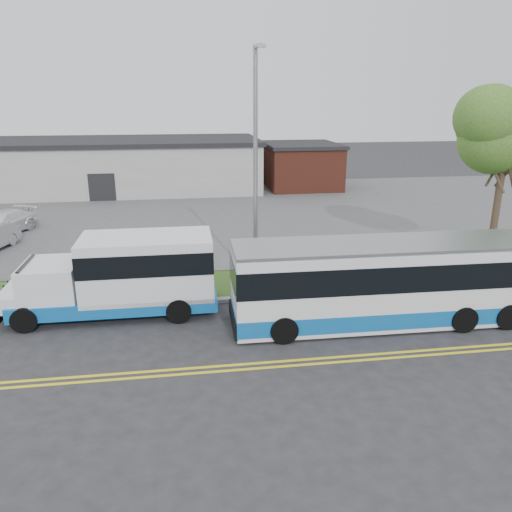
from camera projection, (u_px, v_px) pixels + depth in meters
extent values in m
plane|color=#28282B|center=(187.00, 315.00, 18.52)|extent=(140.00, 140.00, 0.00)
cube|color=yellow|center=(189.00, 368.00, 14.89)|extent=(70.00, 0.12, 0.01)
cube|color=yellow|center=(189.00, 374.00, 14.61)|extent=(70.00, 0.12, 0.01)
cube|color=#9E9B93|center=(186.00, 302.00, 19.53)|extent=(80.00, 0.30, 0.15)
cube|color=#2E531B|center=(186.00, 286.00, 21.23)|extent=(80.00, 3.30, 0.10)
cube|color=#4C4C4F|center=(183.00, 213.00, 34.51)|extent=(80.00, 25.00, 0.10)
cube|color=#9E9E99|center=(109.00, 167.00, 42.49)|extent=(25.00, 10.00, 4.00)
cube|color=black|center=(107.00, 141.00, 41.83)|extent=(25.40, 10.40, 0.35)
cube|color=black|center=(102.00, 188.00, 38.10)|extent=(2.00, 0.15, 2.20)
cube|color=brown|center=(301.00, 167.00, 43.94)|extent=(6.00, 7.00, 3.60)
cube|color=black|center=(301.00, 145.00, 43.34)|extent=(6.30, 7.30, 0.30)
cylinder|color=#39251F|center=(495.00, 219.00, 22.56)|extent=(0.32, 0.32, 4.76)
ellipsoid|color=#305B1F|center=(508.00, 134.00, 21.42)|extent=(5.20, 5.20, 4.42)
cylinder|color=gray|center=(255.00, 172.00, 20.10)|extent=(0.18, 0.18, 9.50)
cylinder|color=gray|center=(258.00, 46.00, 18.02)|extent=(0.12, 1.40, 0.12)
cube|color=gray|center=(261.00, 46.00, 17.43)|extent=(0.35, 0.18, 0.12)
cube|color=#0F5CAB|center=(118.00, 298.00, 18.55)|extent=(7.28, 2.48, 0.53)
cube|color=white|center=(148.00, 266.00, 18.34)|extent=(4.71, 2.47, 2.25)
cube|color=black|center=(147.00, 256.00, 18.22)|extent=(4.74, 2.51, 0.80)
cube|color=white|center=(52.00, 280.00, 17.97)|extent=(1.93, 2.30, 1.28)
cube|color=black|center=(27.00, 275.00, 17.80)|extent=(0.11, 2.03, 0.96)
cube|color=white|center=(19.00, 295.00, 17.97)|extent=(1.08, 2.20, 0.59)
cube|color=black|center=(7.00, 304.00, 18.00)|extent=(0.17, 2.19, 0.53)
sphere|color=#FFD88C|center=(11.00, 290.00, 18.67)|extent=(0.21, 0.21, 0.21)
cylinder|color=black|center=(24.00, 320.00, 17.08)|extent=(0.90, 0.30, 0.90)
cylinder|color=black|center=(42.00, 295.00, 19.26)|extent=(0.90, 0.30, 0.90)
cylinder|color=black|center=(179.00, 311.00, 17.81)|extent=(0.90, 0.30, 0.90)
cylinder|color=black|center=(179.00, 287.00, 19.99)|extent=(0.90, 0.30, 0.90)
cube|color=white|center=(383.00, 283.00, 17.56)|extent=(10.66, 2.57, 2.80)
cube|color=#0F5CAB|center=(381.00, 308.00, 17.86)|extent=(10.67, 2.59, 0.58)
cube|color=black|center=(385.00, 268.00, 17.40)|extent=(10.69, 2.61, 0.92)
cube|color=black|center=(235.00, 281.00, 16.79)|extent=(0.13, 2.22, 1.54)
cube|color=black|center=(233.00, 319.00, 17.21)|extent=(0.15, 2.42, 0.48)
cube|color=gray|center=(387.00, 244.00, 17.13)|extent=(10.66, 2.57, 0.12)
cylinder|color=black|center=(284.00, 330.00, 16.32)|extent=(0.93, 0.32, 0.93)
cylinder|color=black|center=(273.00, 303.00, 18.48)|extent=(0.93, 0.32, 0.93)
cylinder|color=black|center=(464.00, 319.00, 17.12)|extent=(0.93, 0.32, 0.93)
cylinder|color=black|center=(433.00, 294.00, 19.27)|extent=(0.93, 0.32, 0.93)
cylinder|color=black|center=(508.00, 316.00, 17.33)|extent=(0.93, 0.32, 0.93)
cylinder|color=black|center=(472.00, 292.00, 19.48)|extent=(0.93, 0.32, 0.93)
imported|color=white|center=(2.00, 223.00, 28.83)|extent=(3.58, 4.95, 1.33)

